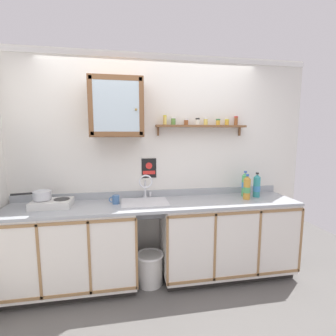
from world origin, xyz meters
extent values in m
plane|color=#565451|center=(0.00, 0.00, 0.00)|extent=(6.24, 6.24, 0.00)
cube|color=silver|center=(0.00, 0.71, 1.30)|extent=(3.84, 0.05, 2.59)
cube|color=white|center=(0.00, 0.68, 2.54)|extent=(3.84, 0.02, 0.05)
cube|color=black|center=(-0.92, 0.43, 0.04)|extent=(1.33, 0.52, 0.08)
cube|color=silver|center=(-0.92, 0.40, 0.49)|extent=(1.36, 0.58, 0.81)
cube|color=#997047|center=(-0.92, 0.10, 0.85)|extent=(1.36, 0.01, 0.03)
cube|color=#997047|center=(-0.92, 0.10, 0.13)|extent=(1.36, 0.01, 0.03)
cube|color=#997047|center=(-1.15, 0.10, 0.49)|extent=(0.02, 0.01, 0.75)
cube|color=#997047|center=(-0.69, 0.10, 0.49)|extent=(0.02, 0.01, 0.75)
cube|color=#997047|center=(-0.24, 0.10, 0.49)|extent=(0.02, 0.01, 0.75)
cube|color=black|center=(0.83, 0.43, 0.04)|extent=(1.50, 0.52, 0.08)
cube|color=silver|center=(0.83, 0.40, 0.49)|extent=(1.53, 0.58, 0.81)
cube|color=#997047|center=(0.83, 0.10, 0.85)|extent=(1.53, 0.01, 0.03)
cube|color=#997047|center=(0.83, 0.10, 0.13)|extent=(1.53, 0.01, 0.03)
cube|color=#997047|center=(0.07, 0.10, 0.49)|extent=(0.02, 0.01, 0.75)
cube|color=#997047|center=(0.58, 0.10, 0.49)|extent=(0.02, 0.01, 0.75)
cube|color=#997047|center=(1.09, 0.10, 0.49)|extent=(0.02, 0.01, 0.75)
cube|color=#997047|center=(1.60, 0.10, 0.49)|extent=(0.02, 0.01, 0.75)
cube|color=#9EA3A8|center=(0.00, 0.40, 0.91)|extent=(3.20, 0.61, 0.03)
cube|color=#9EA3A8|center=(0.00, 0.68, 0.96)|extent=(3.20, 0.02, 0.08)
cube|color=silver|center=(-0.13, 0.42, 0.93)|extent=(0.51, 0.38, 0.01)
cube|color=slate|center=(-0.13, 0.42, 0.80)|extent=(0.43, 0.30, 0.01)
cube|color=slate|center=(-0.13, 0.57, 0.86)|extent=(0.43, 0.01, 0.13)
cube|color=slate|center=(-0.13, 0.26, 0.86)|extent=(0.43, 0.01, 0.13)
cylinder|color=#4C4C51|center=(-0.13, 0.42, 0.79)|extent=(0.04, 0.04, 0.01)
cylinder|color=silver|center=(-0.11, 0.62, 0.93)|extent=(0.05, 0.05, 0.02)
cylinder|color=silver|center=(-0.11, 0.62, 1.04)|extent=(0.02, 0.02, 0.19)
torus|color=silver|center=(-0.11, 0.55, 1.14)|extent=(0.16, 0.02, 0.16)
cylinder|color=silver|center=(-0.05, 0.62, 0.97)|extent=(0.02, 0.02, 0.05)
cube|color=silver|center=(-1.10, 0.43, 0.96)|extent=(0.39, 0.27, 0.07)
cylinder|color=#2D2D2D|center=(-1.19, 0.45, 1.00)|extent=(0.16, 0.16, 0.01)
cylinder|color=#2D2D2D|center=(-1.00, 0.45, 1.00)|extent=(0.16, 0.16, 0.01)
cylinder|color=black|center=(-1.19, 0.31, 0.96)|extent=(0.03, 0.02, 0.03)
cylinder|color=black|center=(-1.00, 0.31, 0.96)|extent=(0.03, 0.02, 0.03)
cylinder|color=silver|center=(-1.19, 0.45, 1.05)|extent=(0.18, 0.18, 0.09)
torus|color=silver|center=(-1.19, 0.45, 1.09)|extent=(0.18, 0.18, 0.01)
cylinder|color=black|center=(-1.37, 0.42, 1.08)|extent=(0.20, 0.05, 0.02)
cylinder|color=#4CB266|center=(1.10, 0.50, 1.05)|extent=(0.08, 0.08, 0.26)
cone|color=#4CB266|center=(1.10, 0.50, 1.20)|extent=(0.07, 0.07, 0.03)
cylinder|color=#2D59B2|center=(1.10, 0.50, 1.22)|extent=(0.03, 0.03, 0.02)
cylinder|color=#3F8CCC|center=(1.10, 0.50, 1.06)|extent=(0.08, 0.08, 0.07)
cylinder|color=gold|center=(1.05, 0.37, 1.04)|extent=(0.08, 0.08, 0.24)
cone|color=gold|center=(1.05, 0.37, 1.18)|extent=(0.08, 0.08, 0.04)
cylinder|color=#2D59B2|center=(1.05, 0.37, 1.21)|extent=(0.04, 0.04, 0.02)
cylinder|color=#4C9959|center=(1.05, 0.37, 1.03)|extent=(0.08, 0.08, 0.07)
cylinder|color=teal|center=(1.22, 0.45, 1.04)|extent=(0.08, 0.08, 0.24)
cone|color=teal|center=(1.22, 0.45, 1.18)|extent=(0.08, 0.08, 0.04)
cylinder|color=#262626|center=(1.22, 0.45, 1.21)|extent=(0.04, 0.04, 0.02)
cylinder|color=#3F8CCC|center=(1.22, 0.45, 1.03)|extent=(0.08, 0.08, 0.07)
cylinder|color=#3F6699|center=(-0.44, 0.44, 0.97)|extent=(0.08, 0.08, 0.09)
torus|color=#3F6699|center=(-0.49, 0.43, 0.98)|extent=(0.07, 0.03, 0.07)
cube|color=brown|center=(-0.41, 0.53, 1.96)|extent=(0.56, 0.32, 0.62)
cube|color=silver|center=(-0.41, 0.36, 1.96)|extent=(0.46, 0.01, 0.51)
cube|color=brown|center=(-0.66, 0.36, 1.96)|extent=(0.04, 0.01, 0.58)
cube|color=brown|center=(-0.16, 0.36, 1.96)|extent=(0.04, 0.01, 0.58)
cube|color=brown|center=(-0.41, 0.36, 2.23)|extent=(0.52, 0.01, 0.05)
cube|color=brown|center=(-0.41, 0.36, 1.68)|extent=(0.52, 0.01, 0.05)
sphere|color=olive|center=(-0.21, 0.35, 1.92)|extent=(0.02, 0.02, 0.02)
cube|color=brown|center=(0.57, 0.62, 1.77)|extent=(1.09, 0.14, 0.02)
cube|color=brown|center=(0.06, 0.67, 1.71)|extent=(0.02, 0.03, 0.10)
cube|color=brown|center=(1.08, 0.67, 1.71)|extent=(0.02, 0.03, 0.10)
cylinder|color=#E0C659|center=(0.13, 0.61, 1.83)|extent=(0.04, 0.04, 0.09)
cylinder|color=yellow|center=(0.13, 0.61, 1.88)|extent=(0.04, 0.04, 0.02)
cylinder|color=#598C3F|center=(0.23, 0.62, 1.82)|extent=(0.05, 0.05, 0.07)
cylinder|color=white|center=(0.23, 0.62, 1.87)|extent=(0.05, 0.05, 0.02)
cylinder|color=brown|center=(0.38, 0.63, 1.81)|extent=(0.05, 0.05, 0.06)
cylinder|color=white|center=(0.38, 0.63, 1.85)|extent=(0.05, 0.05, 0.02)
cylinder|color=silver|center=(0.52, 0.60, 1.82)|extent=(0.05, 0.05, 0.06)
cylinder|color=black|center=(0.52, 0.60, 1.86)|extent=(0.05, 0.05, 0.02)
cylinder|color=#E0C659|center=(0.62, 0.60, 1.82)|extent=(0.05, 0.05, 0.07)
cylinder|color=white|center=(0.62, 0.60, 1.86)|extent=(0.05, 0.05, 0.02)
cylinder|color=gold|center=(0.77, 0.61, 1.81)|extent=(0.05, 0.05, 0.06)
cylinder|color=#33723F|center=(0.77, 0.61, 1.85)|extent=(0.05, 0.05, 0.02)
cylinder|color=gold|center=(0.89, 0.62, 1.81)|extent=(0.05, 0.05, 0.06)
cylinder|color=yellow|center=(0.89, 0.62, 1.85)|extent=(0.05, 0.05, 0.02)
cylinder|color=brown|center=(1.01, 0.63, 1.83)|extent=(0.04, 0.04, 0.09)
cylinder|color=red|center=(1.01, 0.63, 1.89)|extent=(0.05, 0.05, 0.02)
cube|color=black|center=(-0.05, 0.68, 1.27)|extent=(0.17, 0.01, 0.23)
cube|color=red|center=(-0.05, 0.68, 1.22)|extent=(0.15, 0.00, 0.04)
cylinder|color=red|center=(-0.05, 0.68, 1.30)|extent=(0.08, 0.00, 0.08)
cylinder|color=silver|center=(-0.09, 0.35, 0.17)|extent=(0.28, 0.28, 0.34)
torus|color=white|center=(-0.09, 0.35, 0.34)|extent=(0.31, 0.31, 0.03)
camera|label=1|loc=(-0.33, -2.19, 1.67)|focal=25.96mm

